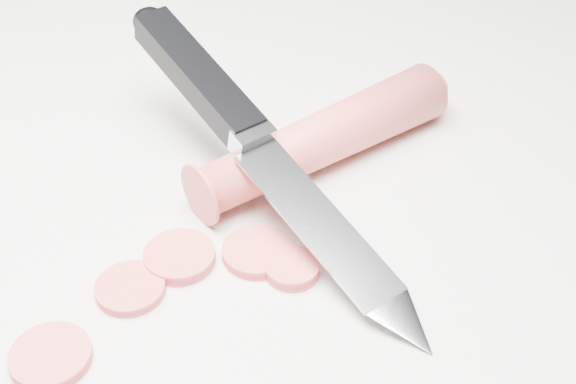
{
  "coord_description": "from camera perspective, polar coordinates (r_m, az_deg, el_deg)",
  "views": [
    {
      "loc": [
        0.07,
        -0.34,
        0.3
      ],
      "look_at": [
        0.06,
        0.0,
        0.02
      ],
      "focal_mm": 50.0,
      "sensor_mm": 36.0,
      "label": 1
    }
  ],
  "objects": [
    {
      "name": "ground",
      "position": [
        0.46,
        -7.91,
        -1.9
      ],
      "size": [
        2.4,
        2.4,
        0.0
      ],
      "primitive_type": "plane",
      "color": "silver",
      "rests_on": "ground"
    },
    {
      "name": "carrot",
      "position": [
        0.48,
        2.51,
        3.83
      ],
      "size": [
        0.16,
        0.13,
        0.03
      ],
      "primitive_type": "cylinder",
      "rotation": [
        1.57,
        0.0,
        -0.9
      ],
      "color": "#D44841",
      "rests_on": "ground"
    },
    {
      "name": "carrot_slice_0",
      "position": [
        0.43,
        -2.2,
        -4.27
      ],
      "size": [
        0.04,
        0.04,
        0.01
      ],
      "primitive_type": "cylinder",
      "color": "#D14842",
      "rests_on": "ground"
    },
    {
      "name": "carrot_slice_1",
      "position": [
        0.42,
        0.29,
        -5.46
      ],
      "size": [
        0.03,
        0.03,
        0.01
      ],
      "primitive_type": "cylinder",
      "color": "#D14842",
      "rests_on": "ground"
    },
    {
      "name": "carrot_slice_2",
      "position": [
        0.42,
        -11.16,
        -6.75
      ],
      "size": [
        0.04,
        0.04,
        0.01
      ],
      "primitive_type": "cylinder",
      "color": "#D14842",
      "rests_on": "ground"
    },
    {
      "name": "carrot_slice_3",
      "position": [
        0.4,
        -16.53,
        -11.15
      ],
      "size": [
        0.04,
        0.04,
        0.01
      ],
      "primitive_type": "cylinder",
      "color": "#D14842",
      "rests_on": "ground"
    },
    {
      "name": "carrot_slice_4",
      "position": [
        0.43,
        -7.72,
        -4.59
      ],
      "size": [
        0.04,
        0.04,
        0.01
      ],
      "primitive_type": "cylinder",
      "color": "#D14842",
      "rests_on": "ground"
    },
    {
      "name": "kitchen_knife",
      "position": [
        0.44,
        -1.38,
        2.81
      ],
      "size": [
        0.19,
        0.23,
        0.08
      ],
      "primitive_type": null,
      "color": "silver",
      "rests_on": "ground"
    }
  ]
}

